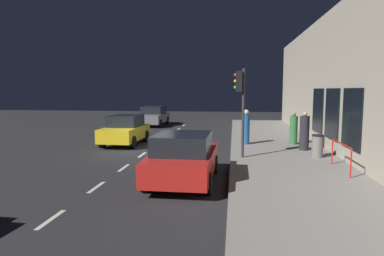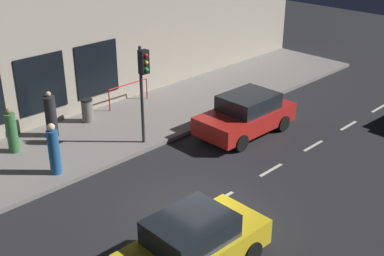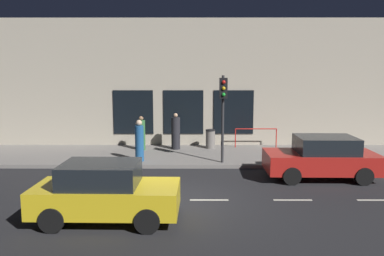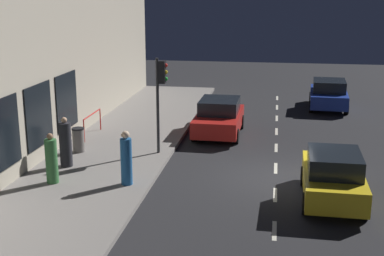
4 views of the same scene
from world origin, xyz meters
The scene contains 12 objects.
ground_plane centered at (0.00, 0.00, 0.00)m, with size 60.00×60.00×0.00m, color #232326.
sidewalk centered at (6.25, 0.00, 0.07)m, with size 4.50×32.00×0.15m.
building_facade centered at (8.80, 0.00, 3.32)m, with size 0.65×32.00×6.65m.
lane_centre_line centered at (0.00, -1.00, 0.00)m, with size 0.12×27.20×0.01m.
traffic_light centered at (4.37, -1.74, 2.80)m, with size 0.46×0.32×3.66m.
parked_car_1 centered at (-1.70, 1.84, 0.79)m, with size 1.89×3.85×1.58m.
parked_car_3 centered at (2.54, -5.30, 0.79)m, with size 2.05×4.09×1.58m.
pedestrian_0 centered at (7.39, 0.36, 0.97)m, with size 0.50×0.50×1.79m.
pedestrian_1 centered at (4.75, 1.80, 0.98)m, with size 0.52×0.52×1.78m.
pedestrian_2 centered at (7.18, 2.03, 0.91)m, with size 0.46×0.46×1.66m.
trash_bin centered at (7.58, -1.37, 0.63)m, with size 0.48×0.48×0.95m.
red_railing centered at (7.82, -3.68, 0.87)m, with size 0.05×2.12×0.97m.
Camera 2 is at (-8.68, 8.85, 8.41)m, focal length 46.97 mm.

